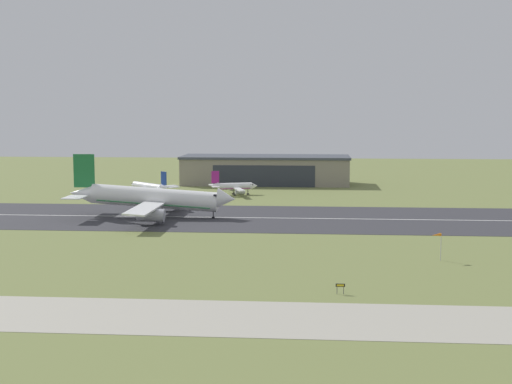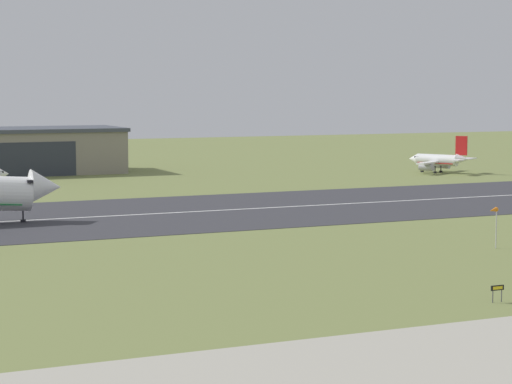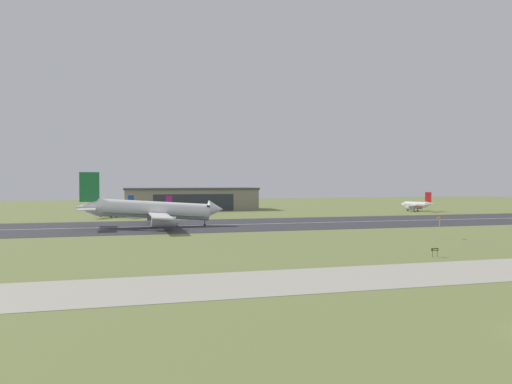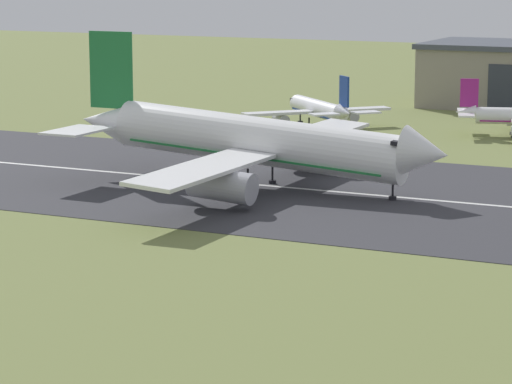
# 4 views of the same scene
# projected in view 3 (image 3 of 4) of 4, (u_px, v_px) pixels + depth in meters

# --- Properties ---
(ground_plane) EXTENTS (609.21, 609.21, 0.00)m
(ground_plane) POSITION_uv_depth(u_px,v_px,m) (304.00, 249.00, 105.28)
(ground_plane) COLOR olive
(runway_strip) EXTENTS (369.21, 48.06, 0.06)m
(runway_strip) POSITION_uv_depth(u_px,v_px,m) (238.00, 225.00, 164.36)
(runway_strip) COLOR #333338
(runway_strip) RESTS_ON ground_plane
(runway_centreline) EXTENTS (332.29, 0.70, 0.01)m
(runway_centreline) POSITION_uv_depth(u_px,v_px,m) (238.00, 224.00, 164.36)
(runway_centreline) COLOR silver
(runway_centreline) RESTS_ON runway_strip
(taxiway_road) EXTENTS (276.91, 17.41, 0.05)m
(taxiway_road) POSITION_uv_depth(u_px,v_px,m) (379.00, 276.00, 74.84)
(taxiway_road) COLOR #A8A393
(taxiway_road) RESTS_ON ground_plane
(hangar_building) EXTENTS (65.49, 23.15, 11.11)m
(hangar_building) POSITION_uv_depth(u_px,v_px,m) (191.00, 199.00, 249.39)
(hangar_building) COLOR gray
(hangar_building) RESTS_ON ground_plane
(airplane_landing) EXTENTS (45.53, 51.74, 17.06)m
(airplane_landing) POSITION_uv_depth(u_px,v_px,m) (153.00, 210.00, 155.42)
(airplane_landing) COLOR white
(airplane_landing) RESTS_ON ground_plane
(airplane_parked_west) EXTENTS (20.88, 21.05, 8.89)m
(airplane_parked_west) POSITION_uv_depth(u_px,v_px,m) (114.00, 210.00, 198.05)
(airplane_parked_west) COLOR white
(airplane_parked_west) RESTS_ON ground_plane
(airplane_parked_centre) EXTENTS (17.26, 17.02, 9.23)m
(airplane_parked_centre) POSITION_uv_depth(u_px,v_px,m) (416.00, 205.00, 238.66)
(airplane_parked_centre) COLOR white
(airplane_parked_centre) RESTS_ON ground_plane
(airplane_parked_east) EXTENTS (17.36, 22.15, 8.33)m
(airplane_parked_east) POSITION_uv_depth(u_px,v_px,m) (183.00, 208.00, 211.06)
(airplane_parked_east) COLOR white
(airplane_parked_east) RESTS_ON ground_plane
(windsock_pole) EXTENTS (2.18, 1.60, 5.39)m
(windsock_pole) POSITION_uv_depth(u_px,v_px,m) (438.00, 219.00, 124.11)
(windsock_pole) COLOR #B7B7BC
(windsock_pole) RESTS_ON ground_plane
(runway_sign) EXTENTS (1.47, 0.13, 1.67)m
(runway_sign) POSITION_uv_depth(u_px,v_px,m) (435.00, 250.00, 93.68)
(runway_sign) COLOR #4C4C51
(runway_sign) RESTS_ON ground_plane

